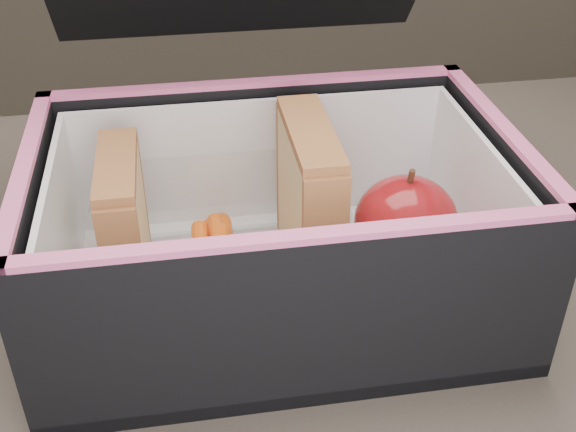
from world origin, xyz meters
name	(u,v)px	position (x,y,z in m)	size (l,w,h in m)	color
kitchen_table	(384,414)	(0.00, 0.00, 0.66)	(1.20, 0.80, 0.75)	brown
lunch_bag	(275,213)	(-0.08, 0.05, 0.82)	(0.33, 0.35, 0.29)	black
plastic_tub	(220,240)	(-0.12, 0.06, 0.80)	(0.17, 0.12, 0.07)	white
sandwich_left	(125,226)	(-0.18, 0.06, 0.82)	(0.03, 0.09, 0.10)	beige
sandwich_right	(309,202)	(-0.05, 0.06, 0.83)	(0.03, 0.11, 0.12)	beige
carrot_sticks	(222,267)	(-0.12, 0.05, 0.78)	(0.04, 0.14, 0.03)	#EF5711
paper_napkin	(407,264)	(0.02, 0.05, 0.77)	(0.08, 0.08, 0.01)	white
red_apple	(406,223)	(0.02, 0.05, 0.81)	(0.09, 0.09, 0.08)	maroon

